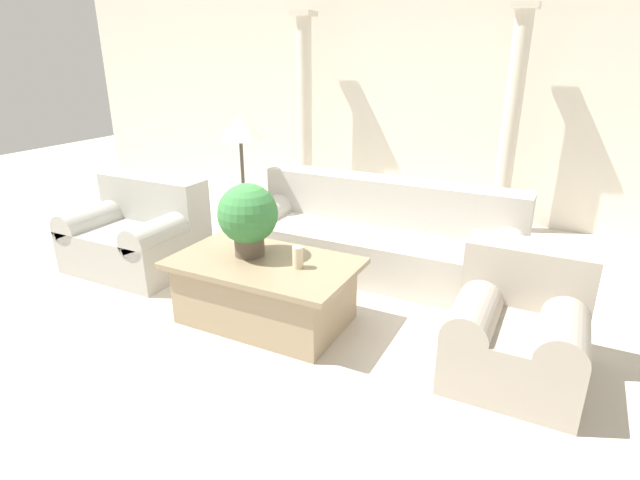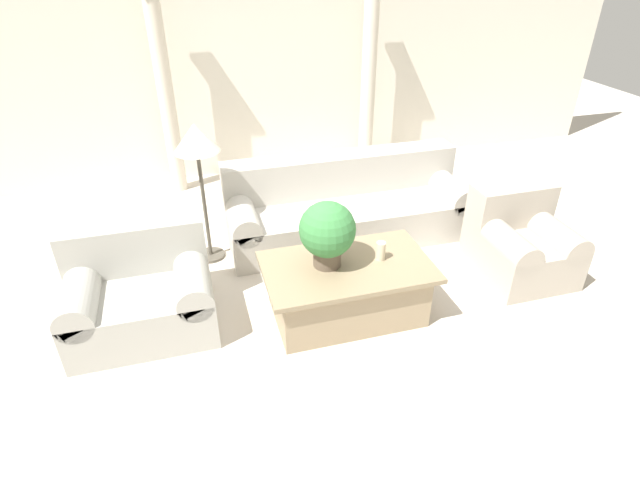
{
  "view_description": "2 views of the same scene",
  "coord_description": "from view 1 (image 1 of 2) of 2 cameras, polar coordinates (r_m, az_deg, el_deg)",
  "views": [
    {
      "loc": [
        2.01,
        -3.1,
        1.92
      ],
      "look_at": [
        0.32,
        0.23,
        0.5
      ],
      "focal_mm": 28.0,
      "sensor_mm": 36.0,
      "label": 1
    },
    {
      "loc": [
        -0.98,
        -3.43,
        2.72
      ],
      "look_at": [
        -0.05,
        -0.16,
        0.66
      ],
      "focal_mm": 28.0,
      "sensor_mm": 36.0,
      "label": 2
    }
  ],
  "objects": [
    {
      "name": "ground_plane",
      "position": [
        4.17,
        -5.38,
        -6.72
      ],
      "size": [
        16.0,
        16.0,
        0.0
      ],
      "primitive_type": "plane",
      "color": "beige"
    },
    {
      "name": "wall_back",
      "position": [
        6.41,
        9.03,
        17.7
      ],
      "size": [
        10.0,
        0.06,
        3.2
      ],
      "color": "silver",
      "rests_on": "ground_plane"
    },
    {
      "name": "coffee_table",
      "position": [
        3.76,
        -6.31,
        -5.72
      ],
      "size": [
        1.35,
        0.81,
        0.49
      ],
      "color": "#998466",
      "rests_on": "ground_plane"
    },
    {
      "name": "potted_plant",
      "position": [
        3.67,
        -8.24,
        2.74
      ],
      "size": [
        0.44,
        0.44,
        0.55
      ],
      "color": "brown",
      "rests_on": "coffee_table"
    },
    {
      "name": "armchair",
      "position": [
        3.38,
        21.74,
        -8.99
      ],
      "size": [
        0.78,
        0.85,
        0.78
      ],
      "color": "#ADA393",
      "rests_on": "ground_plane"
    },
    {
      "name": "floor_lamp",
      "position": [
        5.0,
        -9.08,
        11.77
      ],
      "size": [
        0.41,
        0.41,
        1.36
      ],
      "color": "#4C473D",
      "rests_on": "ground_plane"
    },
    {
      "name": "loveseat",
      "position": [
        4.97,
        -19.96,
        0.88
      ],
      "size": [
        1.11,
        0.88,
        0.82
      ],
      "color": "#AAA89F",
      "rests_on": "ground_plane"
    },
    {
      "name": "column_right",
      "position": [
        5.8,
        20.95,
        12.45
      ],
      "size": [
        0.26,
        0.26,
        2.37
      ],
      "color": "beige",
      "rests_on": "ground_plane"
    },
    {
      "name": "pillar_candle",
      "position": [
        3.5,
        -2.55,
        -1.97
      ],
      "size": [
        0.08,
        0.08,
        0.16
      ],
      "color": "beige",
      "rests_on": "coffee_table"
    },
    {
      "name": "sofa_long",
      "position": [
        4.61,
        6.86,
        0.37
      ],
      "size": [
        2.49,
        0.88,
        0.82
      ],
      "color": "#B7B2A8",
      "rests_on": "ground_plane"
    },
    {
      "name": "column_left",
      "position": [
        6.56,
        -1.75,
        14.59
      ],
      "size": [
        0.26,
        0.26,
        2.37
      ],
      "color": "beige",
      "rests_on": "ground_plane"
    }
  ]
}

